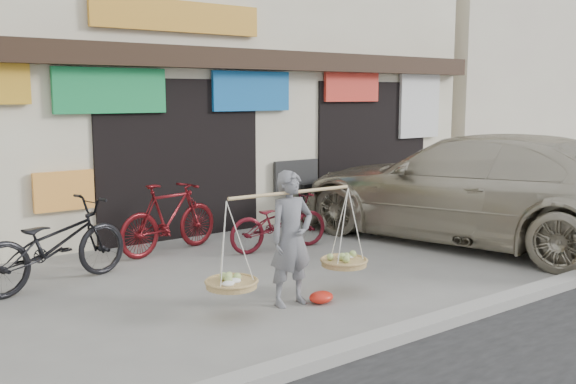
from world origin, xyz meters
TOP-DOWN VIEW (x-y plane):
  - ground at (0.00, 0.00)m, footprint 70.00×70.00m
  - kerb at (0.00, -2.00)m, footprint 70.00×0.25m
  - shophouse_block at (-0.00, 6.42)m, footprint 14.00×6.32m
  - neighbor_east at (13.50, 7.00)m, footprint 12.00×7.00m
  - street_vendor at (-0.62, -0.47)m, footprint 2.15×0.61m
  - bike_0 at (-2.61, 1.93)m, footprint 2.21×1.25m
  - bike_1 at (-0.64, 2.66)m, footprint 1.90×0.89m
  - bike_2 at (0.82, 1.79)m, footprint 1.76×0.77m
  - suv at (3.77, 0.38)m, footprint 3.87×6.64m
  - red_bag at (-0.31, -0.65)m, footprint 0.31×0.25m

SIDE VIEW (x-z plane):
  - ground at x=0.00m, z-range 0.00..0.00m
  - kerb at x=0.00m, z-range 0.00..0.12m
  - red_bag at x=-0.31m, z-range 0.00..0.14m
  - bike_2 at x=0.82m, z-range 0.00..0.90m
  - bike_0 at x=-2.61m, z-range 0.00..1.10m
  - bike_1 at x=-0.64m, z-range 0.00..1.10m
  - street_vendor at x=-0.62m, z-range -0.06..1.52m
  - suv at x=3.77m, z-range 0.00..1.81m
  - neighbor_east at x=13.50m, z-range 0.00..6.40m
  - shophouse_block at x=0.00m, z-range -0.05..6.95m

